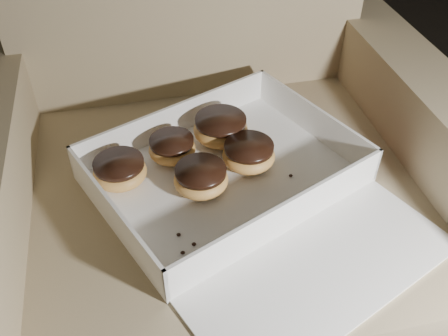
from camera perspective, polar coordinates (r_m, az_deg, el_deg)
name	(u,v)px	position (r m, az deg, el deg)	size (l,w,h in m)	color
armchair	(217,202)	(1.03, -0.85, -3.94)	(0.91, 0.77, 0.95)	#867655
bakery_box	(241,187)	(0.86, 1.99, -2.23)	(0.59, 0.63, 0.07)	white
donut_a	(201,178)	(0.85, -2.66, -1.18)	(0.09, 0.09, 0.05)	#ECB652
donut_b	(172,148)	(0.92, -5.95, 2.31)	(0.09, 0.09, 0.04)	#ECB652
donut_c	(221,128)	(0.95, -0.38, 4.55)	(0.10, 0.10, 0.05)	#ECB652
donut_d	(120,171)	(0.88, -11.83, -0.32)	(0.09, 0.09, 0.05)	#ECB652
donut_e	(249,154)	(0.90, 2.84, 1.59)	(0.10, 0.10, 0.05)	#ECB652
crumb_a	(291,176)	(0.90, 7.64, -0.86)	(0.01, 0.01, 0.00)	black
crumb_b	(183,253)	(0.77, -4.74, -9.62)	(0.01, 0.01, 0.00)	black
crumb_c	(179,235)	(0.80, -5.21, -7.60)	(0.01, 0.01, 0.00)	black
crumb_d	(194,244)	(0.78, -3.46, -8.68)	(0.01, 0.01, 0.00)	black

